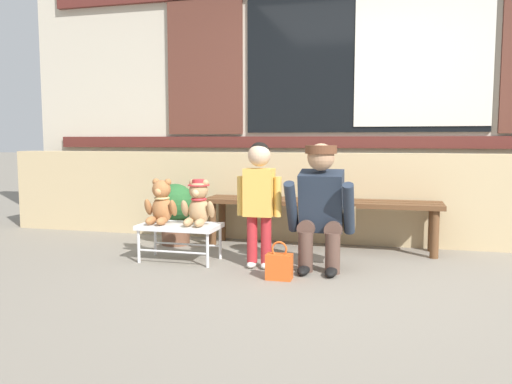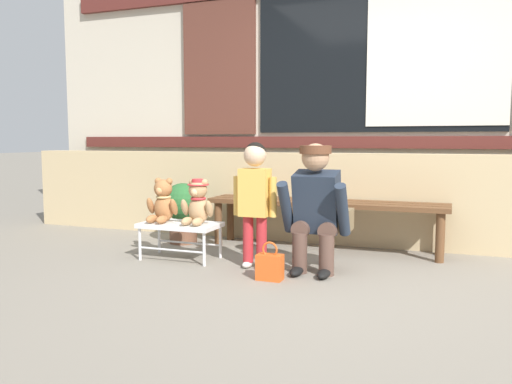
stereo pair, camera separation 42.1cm
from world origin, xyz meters
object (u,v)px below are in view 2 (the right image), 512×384
(child_standing, at_px, (255,191))
(handbag_on_ground, at_px, (270,266))
(small_display_bench, at_px, (180,227))
(teddy_bear_with_hat, at_px, (198,203))
(adult_crouching, at_px, (318,207))
(potted_plant, at_px, (183,209))
(teddy_bear_plain, at_px, (163,202))
(wooden_bench_long, at_px, (325,208))

(child_standing, bearing_deg, handbag_on_ground, -52.34)
(small_display_bench, bearing_deg, child_standing, -4.63)
(small_display_bench, bearing_deg, handbag_on_ground, -20.79)
(small_display_bench, bearing_deg, teddy_bear_with_hat, 0.77)
(adult_crouching, height_order, potted_plant, adult_crouching)
(teddy_bear_plain, bearing_deg, adult_crouching, -0.03)
(teddy_bear_with_hat, bearing_deg, teddy_bear_plain, -179.87)
(teddy_bear_with_hat, bearing_deg, handbag_on_ground, -24.95)
(wooden_bench_long, relative_size, adult_crouching, 2.21)
(wooden_bench_long, xyz_separation_m, child_standing, (-0.35, -0.82, 0.22))
(small_display_bench, distance_m, adult_crouching, 1.17)
(teddy_bear_with_hat, bearing_deg, small_display_bench, -179.23)
(wooden_bench_long, bearing_deg, teddy_bear_with_hat, -138.54)
(small_display_bench, relative_size, adult_crouching, 0.67)
(wooden_bench_long, distance_m, small_display_bench, 1.28)
(child_standing, distance_m, adult_crouching, 0.49)
(handbag_on_ground, distance_m, potted_plant, 1.54)
(adult_crouching, xyz_separation_m, potted_plant, (-1.45, 0.60, -0.16))
(teddy_bear_with_hat, xyz_separation_m, child_standing, (0.51, -0.06, 0.12))
(teddy_bear_with_hat, relative_size, adult_crouching, 0.38)
(child_standing, bearing_deg, small_display_bench, 175.37)
(small_display_bench, xyz_separation_m, handbag_on_ground, (0.89, -0.34, -0.17))
(teddy_bear_plain, xyz_separation_m, child_standing, (0.83, -0.06, 0.13))
(wooden_bench_long, height_order, teddy_bear_with_hat, teddy_bear_with_hat)
(small_display_bench, height_order, adult_crouching, adult_crouching)
(small_display_bench, bearing_deg, teddy_bear_plain, 179.49)
(teddy_bear_with_hat, height_order, potted_plant, teddy_bear_with_hat)
(handbag_on_ground, bearing_deg, adult_crouching, 53.48)
(wooden_bench_long, distance_m, teddy_bear_with_hat, 1.15)
(teddy_bear_plain, xyz_separation_m, adult_crouching, (1.31, -0.00, 0.02))
(adult_crouching, bearing_deg, teddy_bear_with_hat, 179.92)
(wooden_bench_long, height_order, potted_plant, potted_plant)
(teddy_bear_plain, height_order, potted_plant, teddy_bear_plain)
(wooden_bench_long, distance_m, handbag_on_ground, 1.14)
(handbag_on_ground, height_order, potted_plant, potted_plant)
(teddy_bear_with_hat, relative_size, child_standing, 0.38)
(teddy_bear_plain, xyz_separation_m, potted_plant, (-0.14, 0.60, -0.14))
(small_display_bench, xyz_separation_m, child_standing, (0.67, -0.05, 0.33))
(teddy_bear_plain, relative_size, potted_plant, 0.64)
(teddy_bear_with_hat, relative_size, handbag_on_ground, 1.34)
(wooden_bench_long, relative_size, child_standing, 2.19)
(teddy_bear_with_hat, height_order, adult_crouching, adult_crouching)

